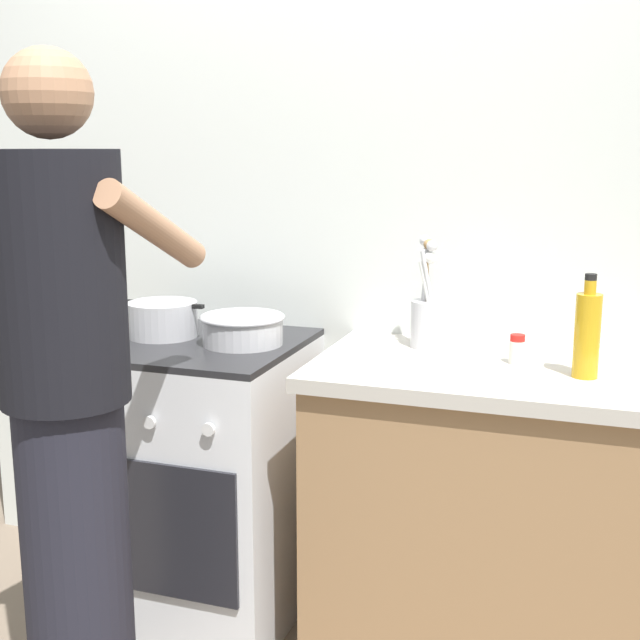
{
  "coord_description": "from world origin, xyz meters",
  "views": [
    {
      "loc": [
        0.82,
        -2.09,
        1.49
      ],
      "look_at": [
        0.05,
        0.12,
        1.0
      ],
      "focal_mm": 47.22,
      "sensor_mm": 36.0,
      "label": 1
    }
  ],
  "objects_px": {
    "utensil_crock": "(428,313)",
    "spice_bottle": "(517,350)",
    "oil_bottle": "(587,334)",
    "person": "(69,416)",
    "stove_range": "(204,480)",
    "mixing_bowl": "(243,328)",
    "pot": "(163,319)"
  },
  "relations": [
    {
      "from": "utensil_crock",
      "to": "spice_bottle",
      "type": "relative_size",
      "value": 4.06
    },
    {
      "from": "oil_bottle",
      "to": "utensil_crock",
      "type": "bearing_deg",
      "value": 157.42
    },
    {
      "from": "spice_bottle",
      "to": "person",
      "type": "bearing_deg",
      "value": -144.38
    },
    {
      "from": "stove_range",
      "to": "utensil_crock",
      "type": "distance_m",
      "value": 0.89
    },
    {
      "from": "utensil_crock",
      "to": "person",
      "type": "height_order",
      "value": "person"
    },
    {
      "from": "stove_range",
      "to": "person",
      "type": "xyz_separation_m",
      "value": [
        -0.02,
        -0.64,
        0.41
      ]
    },
    {
      "from": "spice_bottle",
      "to": "person",
      "type": "height_order",
      "value": "person"
    },
    {
      "from": "mixing_bowl",
      "to": "spice_bottle",
      "type": "distance_m",
      "value": 0.81
    },
    {
      "from": "stove_range",
      "to": "spice_bottle",
      "type": "xyz_separation_m",
      "value": [
        0.95,
        0.05,
        0.49
      ]
    },
    {
      "from": "pot",
      "to": "oil_bottle",
      "type": "distance_m",
      "value": 1.27
    },
    {
      "from": "oil_bottle",
      "to": "person",
      "type": "height_order",
      "value": "person"
    },
    {
      "from": "stove_range",
      "to": "pot",
      "type": "height_order",
      "value": "pot"
    },
    {
      "from": "utensil_crock",
      "to": "oil_bottle",
      "type": "bearing_deg",
      "value": -22.58
    },
    {
      "from": "mixing_bowl",
      "to": "oil_bottle",
      "type": "relative_size",
      "value": 0.95
    },
    {
      "from": "oil_bottle",
      "to": "person",
      "type": "xyz_separation_m",
      "value": [
        -1.14,
        -0.61,
        -0.16
      ]
    },
    {
      "from": "spice_bottle",
      "to": "stove_range",
      "type": "bearing_deg",
      "value": -177.11
    },
    {
      "from": "pot",
      "to": "person",
      "type": "distance_m",
      "value": 0.69
    },
    {
      "from": "mixing_bowl",
      "to": "utensil_crock",
      "type": "relative_size",
      "value": 0.77
    },
    {
      "from": "oil_bottle",
      "to": "person",
      "type": "distance_m",
      "value": 1.3
    },
    {
      "from": "pot",
      "to": "spice_bottle",
      "type": "distance_m",
      "value": 1.09
    },
    {
      "from": "spice_bottle",
      "to": "utensil_crock",
      "type": "bearing_deg",
      "value": 158.67
    },
    {
      "from": "stove_range",
      "to": "oil_bottle",
      "type": "bearing_deg",
      "value": -1.76
    },
    {
      "from": "pot",
      "to": "mixing_bowl",
      "type": "distance_m",
      "value": 0.28
    },
    {
      "from": "mixing_bowl",
      "to": "person",
      "type": "relative_size",
      "value": 0.15
    },
    {
      "from": "stove_range",
      "to": "utensil_crock",
      "type": "relative_size",
      "value": 2.72
    },
    {
      "from": "mixing_bowl",
      "to": "oil_bottle",
      "type": "height_order",
      "value": "oil_bottle"
    },
    {
      "from": "utensil_crock",
      "to": "person",
      "type": "xyz_separation_m",
      "value": [
        -0.69,
        -0.8,
        -0.14
      ]
    },
    {
      "from": "pot",
      "to": "oil_bottle",
      "type": "height_order",
      "value": "oil_bottle"
    },
    {
      "from": "mixing_bowl",
      "to": "utensil_crock",
      "type": "bearing_deg",
      "value": 14.86
    },
    {
      "from": "utensil_crock",
      "to": "person",
      "type": "distance_m",
      "value": 1.06
    },
    {
      "from": "stove_range",
      "to": "oil_bottle",
      "type": "height_order",
      "value": "oil_bottle"
    },
    {
      "from": "pot",
      "to": "spice_bottle",
      "type": "xyz_separation_m",
      "value": [
        1.09,
        0.02,
        -0.02
      ]
    }
  ]
}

